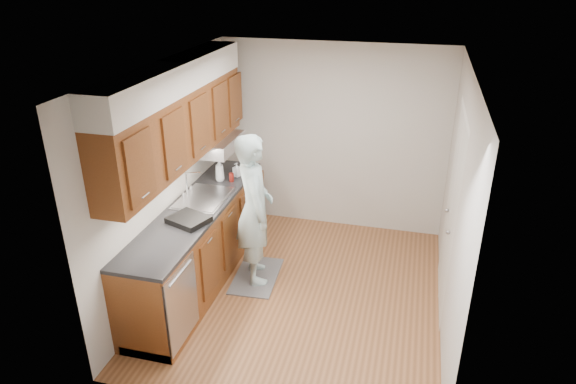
# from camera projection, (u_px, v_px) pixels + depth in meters

# --- Properties ---
(floor) EXTENTS (3.50, 3.50, 0.00)m
(floor) POSITION_uv_depth(u_px,v_px,m) (302.00, 293.00, 5.76)
(floor) COLOR brown
(floor) RESTS_ON ground
(ceiling) EXTENTS (3.50, 3.50, 0.00)m
(ceiling) POSITION_uv_depth(u_px,v_px,m) (305.00, 68.00, 4.72)
(ceiling) COLOR white
(ceiling) RESTS_ON wall_left
(wall_left) EXTENTS (0.02, 3.50, 2.50)m
(wall_left) POSITION_uv_depth(u_px,v_px,m) (169.00, 177.00, 5.58)
(wall_left) COLOR #B6B2AB
(wall_left) RESTS_ON floor
(wall_right) EXTENTS (0.02, 3.50, 2.50)m
(wall_right) POSITION_uv_depth(u_px,v_px,m) (456.00, 208.00, 4.90)
(wall_right) COLOR #B6B2AB
(wall_right) RESTS_ON floor
(wall_back) EXTENTS (3.00, 0.02, 2.50)m
(wall_back) POSITION_uv_depth(u_px,v_px,m) (333.00, 138.00, 6.78)
(wall_back) COLOR #B6B2AB
(wall_back) RESTS_ON floor
(counter) EXTENTS (0.64, 2.80, 1.30)m
(counter) POSITION_uv_depth(u_px,v_px,m) (200.00, 241.00, 5.83)
(counter) COLOR brown
(counter) RESTS_ON floor
(upper_cabinets) EXTENTS (0.47, 2.80, 1.21)m
(upper_cabinets) POSITION_uv_depth(u_px,v_px,m) (179.00, 115.00, 5.29)
(upper_cabinets) COLOR brown
(upper_cabinets) RESTS_ON wall_left
(closet_door) EXTENTS (0.02, 1.22, 2.05)m
(closet_door) POSITION_uv_depth(u_px,v_px,m) (451.00, 215.00, 5.26)
(closet_door) COLOR white
(closet_door) RESTS_ON wall_right
(floor_mat) EXTENTS (0.54, 0.86, 0.02)m
(floor_mat) POSITION_uv_depth(u_px,v_px,m) (256.00, 276.00, 6.05)
(floor_mat) COLOR slate
(floor_mat) RESTS_ON floor
(person) EXTENTS (0.73, 0.83, 1.98)m
(person) POSITION_uv_depth(u_px,v_px,m) (254.00, 200.00, 5.63)
(person) COLOR #A4C4C8
(person) RESTS_ON floor_mat
(soap_bottle_a) EXTENTS (0.12, 0.12, 0.28)m
(soap_bottle_a) POSITION_uv_depth(u_px,v_px,m) (220.00, 170.00, 6.23)
(soap_bottle_a) COLOR silver
(soap_bottle_a) RESTS_ON counter
(soap_bottle_b) EXTENTS (0.10, 0.10, 0.17)m
(soap_bottle_b) POSITION_uv_depth(u_px,v_px,m) (237.00, 170.00, 6.38)
(soap_bottle_b) COLOR silver
(soap_bottle_b) RESTS_ON counter
(soda_can) EXTENTS (0.06, 0.06, 0.11)m
(soda_can) POSITION_uv_depth(u_px,v_px,m) (231.00, 177.00, 6.24)
(soda_can) COLOR #A7241C
(soda_can) RESTS_ON counter
(dish_rack) EXTENTS (0.47, 0.43, 0.06)m
(dish_rack) POSITION_uv_depth(u_px,v_px,m) (189.00, 220.00, 5.28)
(dish_rack) COLOR black
(dish_rack) RESTS_ON counter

